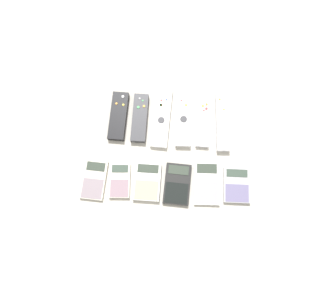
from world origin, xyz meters
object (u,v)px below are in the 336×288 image
remote_4 (203,121)px  calculator_1 (120,181)px  calculator_2 (147,182)px  remote_1 (140,118)px  calculator_4 (207,183)px  remote_0 (118,116)px  calculator_5 (237,185)px  remote_2 (162,117)px  calculator_0 (94,180)px  remote_5 (222,122)px  calculator_3 (177,184)px  remote_3 (183,118)px

remote_4 → calculator_1: (-0.27, -0.22, -0.00)m
calculator_1 → calculator_2: (0.09, 0.00, 0.00)m
remote_1 → calculator_4: size_ratio=1.19×
remote_1 → remote_4: 0.22m
remote_0 → calculator_1: 0.22m
calculator_1 → calculator_5: same height
remote_0 → remote_2: (0.15, 0.00, -0.00)m
calculator_0 → calculator_4: (0.37, 0.01, 0.00)m
remote_4 → calculator_0: bearing=-146.6°
remote_5 → remote_2: bearing=175.2°
calculator_0 → calculator_4: size_ratio=0.93×
remote_2 → calculator_0: (-0.21, -0.23, -0.00)m
remote_5 → calculator_5: bearing=-79.0°
remote_1 → calculator_3: size_ratio=1.23×
remote_3 → calculator_5: remote_3 is taller
remote_4 → calculator_2: same height
remote_0 → calculator_0: size_ratio=1.29×
remote_0 → calculator_0: (-0.06, -0.22, -0.00)m
calculator_1 → calculator_4: size_ratio=0.82×
remote_2 → calculator_1: size_ratio=1.87×
remote_4 → remote_3: bearing=176.4°
remote_2 → calculator_0: size_ratio=1.64×
remote_1 → calculator_1: (-0.05, -0.22, -0.00)m
remote_3 → calculator_3: size_ratio=1.46×
calculator_0 → calculator_3: (0.27, 0.00, 0.00)m
remote_1 → calculator_0: bearing=-121.2°
remote_0 → calculator_4: size_ratio=1.20×
remote_0 → remote_3: (0.22, 0.00, -0.00)m
remote_1 → remote_3: remote_1 is taller
remote_0 → calculator_1: (0.02, -0.22, -0.00)m
calculator_1 → calculator_2: size_ratio=0.93×
calculator_2 → calculator_3: (0.10, -0.00, -0.00)m
remote_4 → remote_5: size_ratio=0.90×
remote_4 → calculator_4: bearing=-84.0°
calculator_2 → calculator_4: bearing=2.4°
remote_1 → calculator_5: size_ratio=1.48×
calculator_2 → calculator_3: size_ratio=0.91×
remote_3 → calculator_4: bearing=-69.4°
remote_3 → calculator_2: bearing=-117.0°
remote_4 → calculator_1: size_ratio=1.58×
calculator_5 → remote_2: bearing=138.9°
remote_0 → remote_4: bearing=1.1°
remote_5 → calculator_2: remote_5 is taller
remote_3 → calculator_0: remote_3 is taller
remote_5 → remote_4: bearing=176.3°
remote_4 → calculator_3: same height
remote_0 → remote_1: 0.07m
remote_1 → remote_5: (0.28, -0.00, 0.00)m
remote_5 → calculator_1: remote_5 is taller
calculator_0 → calculator_2: 0.18m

